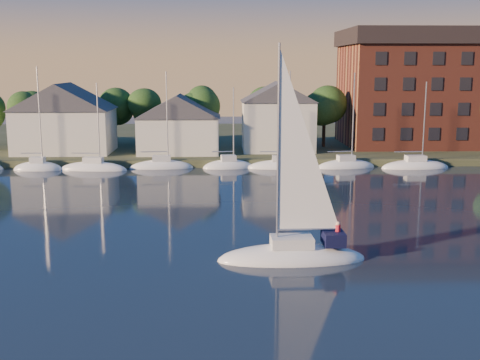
{
  "coord_description": "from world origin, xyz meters",
  "views": [
    {
      "loc": [
        -0.3,
        -26.76,
        12.97
      ],
      "look_at": [
        1.34,
        22.0,
        3.69
      ],
      "focal_mm": 45.0,
      "sensor_mm": 36.0,
      "label": 1
    }
  ],
  "objects_px": {
    "condo_block": "(444,87)",
    "hero_sailboat": "(294,251)",
    "clubhouse_centre": "(179,123)",
    "clubhouse_west": "(64,117)",
    "clubhouse_east": "(278,116)"
  },
  "relations": [
    {
      "from": "condo_block",
      "to": "clubhouse_east",
      "type": "bearing_deg",
      "value": -167.11
    },
    {
      "from": "clubhouse_centre",
      "to": "clubhouse_east",
      "type": "xyz_separation_m",
      "value": [
        14.0,
        2.0,
        0.87
      ]
    },
    {
      "from": "clubhouse_west",
      "to": "condo_block",
      "type": "height_order",
      "value": "condo_block"
    },
    {
      "from": "clubhouse_centre",
      "to": "clubhouse_west",
      "type": "bearing_deg",
      "value": 176.42
    },
    {
      "from": "clubhouse_centre",
      "to": "clubhouse_east",
      "type": "bearing_deg",
      "value": 8.13
    },
    {
      "from": "clubhouse_centre",
      "to": "condo_block",
      "type": "xyz_separation_m",
      "value": [
        40.0,
        7.95,
        4.66
      ]
    },
    {
      "from": "condo_block",
      "to": "hero_sailboat",
      "type": "bearing_deg",
      "value": -119.07
    },
    {
      "from": "clubhouse_west",
      "to": "clubhouse_centre",
      "type": "relative_size",
      "value": 1.18
    },
    {
      "from": "clubhouse_east",
      "to": "condo_block",
      "type": "bearing_deg",
      "value": 12.89
    },
    {
      "from": "clubhouse_east",
      "to": "hero_sailboat",
      "type": "bearing_deg",
      "value": -94.06
    },
    {
      "from": "clubhouse_west",
      "to": "clubhouse_centre",
      "type": "bearing_deg",
      "value": -3.58
    },
    {
      "from": "clubhouse_centre",
      "to": "condo_block",
      "type": "height_order",
      "value": "condo_block"
    },
    {
      "from": "condo_block",
      "to": "clubhouse_west",
      "type": "bearing_deg",
      "value": -172.93
    },
    {
      "from": "clubhouse_east",
      "to": "clubhouse_centre",
      "type": "bearing_deg",
      "value": -171.87
    },
    {
      "from": "clubhouse_west",
      "to": "condo_block",
      "type": "xyz_separation_m",
      "value": [
        56.0,
        6.95,
        3.86
      ]
    }
  ]
}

